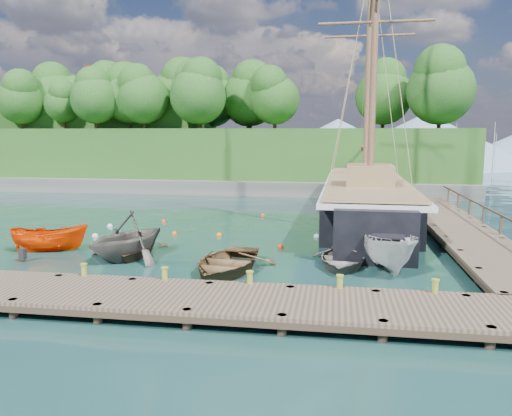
% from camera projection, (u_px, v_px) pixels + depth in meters
% --- Properties ---
extents(ground, '(160.00, 160.00, 0.00)m').
position_uv_depth(ground, '(225.00, 261.00, 22.22)').
color(ground, '#173933').
rests_on(ground, ground).
extents(dock_near, '(20.00, 3.20, 1.10)m').
position_uv_depth(dock_near, '(242.00, 302.00, 15.50)').
color(dock_near, '#46382C').
rests_on(dock_near, ground).
extents(dock_east, '(3.20, 24.00, 1.10)m').
position_uv_depth(dock_east, '(459.00, 229.00, 27.20)').
color(dock_east, '#46382C').
rests_on(dock_east, ground).
extents(bollard_0, '(0.26, 0.26, 0.45)m').
position_uv_depth(bollard_0, '(85.00, 292.00, 17.87)').
color(bollard_0, olive).
rests_on(bollard_0, ground).
extents(bollard_1, '(0.26, 0.26, 0.45)m').
position_uv_depth(bollard_1, '(165.00, 296.00, 17.40)').
color(bollard_1, olive).
rests_on(bollard_1, ground).
extents(bollard_2, '(0.26, 0.26, 0.45)m').
position_uv_depth(bollard_2, '(250.00, 301.00, 16.93)').
color(bollard_2, olive).
rests_on(bollard_2, ground).
extents(bollard_3, '(0.26, 0.26, 0.45)m').
position_uv_depth(bollard_3, '(339.00, 305.00, 16.47)').
color(bollard_3, olive).
rests_on(bollard_3, ground).
extents(bollard_4, '(0.26, 0.26, 0.45)m').
position_uv_depth(bollard_4, '(434.00, 311.00, 16.00)').
color(bollard_4, olive).
rests_on(bollard_4, ground).
extents(rowboat_0, '(3.90, 4.82, 0.88)m').
position_uv_depth(rowboat_0, '(132.00, 254.00, 23.40)').
color(rowboat_0, brown).
rests_on(rowboat_0, ground).
extents(rowboat_1, '(5.11, 5.45, 2.30)m').
position_uv_depth(rowboat_1, '(128.00, 258.00, 22.60)').
color(rowboat_1, '#585049').
rests_on(rowboat_1, ground).
extents(rowboat_2, '(4.05, 5.21, 0.99)m').
position_uv_depth(rowboat_2, '(226.00, 271.00, 20.49)').
color(rowboat_2, brown).
rests_on(rowboat_2, ground).
extents(rowboat_3, '(3.21, 4.26, 0.83)m').
position_uv_depth(rowboat_3, '(342.00, 265.00, 21.41)').
color(rowboat_3, '#655E54').
rests_on(rowboat_3, ground).
extents(motorboat_orange, '(3.87, 2.22, 1.41)m').
position_uv_depth(motorboat_orange, '(50.00, 251.00, 23.99)').
color(motorboat_orange, '#EE3E00').
rests_on(motorboat_orange, ground).
extents(cabin_boat_white, '(2.60, 5.27, 1.95)m').
position_uv_depth(cabin_boat_white, '(387.00, 268.00, 21.04)').
color(cabin_boat_white, beige).
rests_on(cabin_boat_white, ground).
extents(schooner, '(5.57, 28.16, 20.76)m').
position_uv_depth(schooner, '(366.00, 204.00, 31.69)').
color(schooner, black).
rests_on(schooner, ground).
extents(mooring_buoy_0, '(0.34, 0.34, 0.34)m').
position_uv_depth(mooring_buoy_0, '(95.00, 237.00, 27.31)').
color(mooring_buoy_0, silver).
rests_on(mooring_buoy_0, ground).
extents(mooring_buoy_1, '(0.31, 0.31, 0.31)m').
position_uv_depth(mooring_buoy_1, '(174.00, 234.00, 27.98)').
color(mooring_buoy_1, '#DE510D').
rests_on(mooring_buoy_1, ground).
extents(mooring_buoy_2, '(0.34, 0.34, 0.34)m').
position_uv_depth(mooring_buoy_2, '(219.00, 236.00, 27.51)').
color(mooring_buoy_2, '#E96800').
rests_on(mooring_buoy_2, ground).
extents(mooring_buoy_3, '(0.34, 0.34, 0.34)m').
position_uv_depth(mooring_buoy_3, '(317.00, 237.00, 27.19)').
color(mooring_buoy_3, silver).
rests_on(mooring_buoy_3, ground).
extents(mooring_buoy_4, '(0.30, 0.30, 0.30)m').
position_uv_depth(mooring_buoy_4, '(164.00, 222.00, 31.72)').
color(mooring_buoy_4, '#E64707').
rests_on(mooring_buoy_4, ground).
extents(mooring_buoy_5, '(0.31, 0.31, 0.31)m').
position_uv_depth(mooring_buoy_5, '(263.00, 216.00, 33.90)').
color(mooring_buoy_5, red).
rests_on(mooring_buoy_5, ground).
extents(mooring_buoy_6, '(0.34, 0.34, 0.34)m').
position_uv_depth(mooring_buoy_6, '(110.00, 227.00, 30.20)').
color(mooring_buoy_6, white).
rests_on(mooring_buoy_6, ground).
extents(mooring_buoy_7, '(0.29, 0.29, 0.29)m').
position_uv_depth(mooring_buoy_7, '(280.00, 248.00, 24.67)').
color(mooring_buoy_7, red).
rests_on(mooring_buoy_7, ground).
extents(headland, '(51.00, 19.31, 12.90)m').
position_uv_depth(headland, '(172.00, 133.00, 54.02)').
color(headland, '#474744').
rests_on(headland, ground).
extents(distant_ridge, '(117.00, 40.00, 10.00)m').
position_uv_depth(distant_ridge, '(334.00, 140.00, 89.23)').
color(distant_ridge, '#728CA5').
rests_on(distant_ridge, ground).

